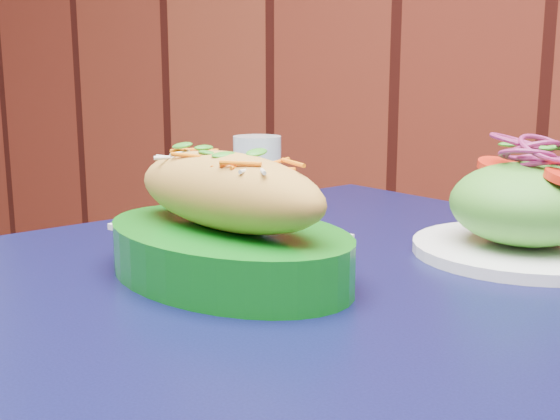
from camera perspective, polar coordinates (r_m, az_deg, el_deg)
The scene contains 4 objects.
cafe_table at distance 0.70m, azimuth 5.87°, elevation -12.62°, with size 1.04×1.04×0.75m.
banh_mi_basket at distance 0.67m, azimuth -4.35°, elevation -1.31°, with size 0.32×0.26×0.13m.
salad_plate at distance 0.79m, azimuth 19.34°, elevation -0.07°, with size 0.23×0.23×0.13m.
water_glass at distance 0.97m, azimuth -1.85°, elevation 2.88°, with size 0.07×0.07×0.11m, color silver.
Camera 1 is at (-0.12, 1.10, 0.95)m, focal length 45.00 mm.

